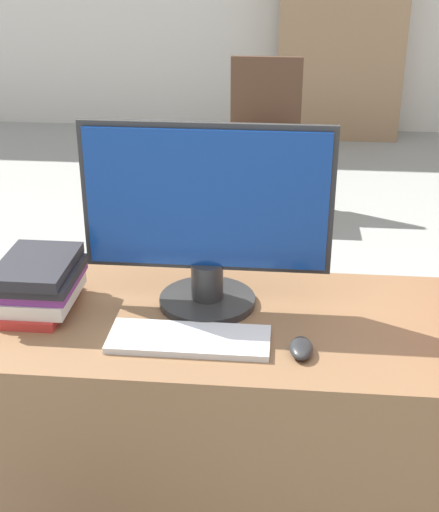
{
  "coord_description": "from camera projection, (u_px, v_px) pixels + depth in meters",
  "views": [
    {
      "loc": [
        0.1,
        -1.26,
        1.64
      ],
      "look_at": [
        -0.04,
        0.26,
        0.93
      ],
      "focal_mm": 50.0,
      "sensor_mm": 36.0,
      "label": 1
    }
  ],
  "objects": [
    {
      "name": "monitor",
      "position": [
        207.0,
        217.0,
        1.76
      ],
      "size": [
        0.62,
        0.25,
        0.48
      ],
      "color": "#282828",
      "rests_on": "desk"
    },
    {
      "name": "bookshelf_far",
      "position": [
        343.0,
        14.0,
        5.73
      ],
      "size": [
        1.02,
        0.32,
        2.01
      ],
      "color": "#9E7A56",
      "rests_on": "ground_plane"
    },
    {
      "name": "keyboard",
      "position": [
        189.0,
        339.0,
        1.68
      ],
      "size": [
        0.38,
        0.14,
        0.02
      ],
      "color": "silver",
      "rests_on": "desk"
    },
    {
      "name": "book_stack",
      "position": [
        39.0,
        283.0,
        1.81
      ],
      "size": [
        0.21,
        0.25,
        0.14
      ],
      "color": "#B72D28",
      "rests_on": "desk"
    },
    {
      "name": "far_chair",
      "position": [
        265.0,
        129.0,
        4.37
      ],
      "size": [
        0.44,
        0.44,
        0.93
      ],
      "rotation": [
        0.0,
        0.0,
        0.91
      ],
      "color": "#4C3323",
      "rests_on": "ground_plane"
    },
    {
      "name": "mouse",
      "position": [
        301.0,
        348.0,
        1.64
      ],
      "size": [
        0.05,
        0.09,
        0.03
      ],
      "color": "#262626",
      "rests_on": "desk"
    },
    {
      "name": "desk",
      "position": [
        236.0,
        438.0,
        1.94
      ],
      "size": [
        1.34,
        0.58,
        0.74
      ],
      "color": "brown",
      "rests_on": "ground_plane"
    }
  ]
}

